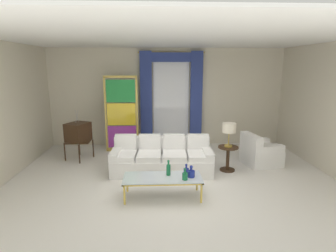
# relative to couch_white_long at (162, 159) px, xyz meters

# --- Properties ---
(ground_plane) EXTENTS (16.00, 16.00, 0.00)m
(ground_plane) POSITION_rel_couch_white_long_xyz_m (0.23, -0.67, -0.31)
(ground_plane) COLOR white
(wall_rear) EXTENTS (8.00, 0.12, 3.00)m
(wall_rear) POSITION_rel_couch_white_long_xyz_m (0.23, 2.39, 1.19)
(wall_rear) COLOR beige
(wall_rear) RESTS_ON ground
(wall_left) EXTENTS (0.12, 7.00, 3.00)m
(wall_left) POSITION_rel_couch_white_long_xyz_m (-3.43, -0.07, 1.19)
(wall_left) COLOR beige
(wall_left) RESTS_ON ground
(wall_right) EXTENTS (0.12, 7.00, 3.00)m
(wall_right) POSITION_rel_couch_white_long_xyz_m (3.89, -0.07, 1.19)
(wall_right) COLOR beige
(wall_right) RESTS_ON ground
(ceiling_slab) EXTENTS (8.00, 7.60, 0.04)m
(ceiling_slab) POSITION_rel_couch_white_long_xyz_m (0.23, 0.13, 2.71)
(ceiling_slab) COLOR white
(curtained_window) EXTENTS (2.00, 0.17, 2.70)m
(curtained_window) POSITION_rel_couch_white_long_xyz_m (0.35, 2.23, 1.44)
(curtained_window) COLOR white
(curtained_window) RESTS_ON ground
(couch_white_long) EXTENTS (2.37, 1.01, 0.86)m
(couch_white_long) POSITION_rel_couch_white_long_xyz_m (0.00, 0.00, 0.00)
(couch_white_long) COLOR white
(couch_white_long) RESTS_ON ground
(coffee_table) EXTENTS (1.48, 0.61, 0.41)m
(coffee_table) POSITION_rel_couch_white_long_xyz_m (-0.02, -1.36, 0.07)
(coffee_table) COLOR silver
(coffee_table) RESTS_ON ground
(bottle_blue_decanter) EXTENTS (0.10, 0.10, 0.21)m
(bottle_blue_decanter) POSITION_rel_couch_white_long_xyz_m (0.44, -1.25, 0.18)
(bottle_blue_decanter) COLOR navy
(bottle_blue_decanter) RESTS_ON coffee_table
(bottle_crystal_tall) EXTENTS (0.10, 0.10, 0.22)m
(bottle_crystal_tall) POSITION_rel_couch_white_long_xyz_m (0.39, -1.51, 0.18)
(bottle_crystal_tall) COLOR #196B3D
(bottle_crystal_tall) RESTS_ON coffee_table
(bottle_amber_squat) EXTENTS (0.14, 0.14, 0.23)m
(bottle_amber_squat) POSITION_rel_couch_white_long_xyz_m (0.52, -1.39, 0.18)
(bottle_amber_squat) COLOR navy
(bottle_amber_squat) RESTS_ON coffee_table
(bottle_ruby_flask) EXTENTS (0.08, 0.08, 0.31)m
(bottle_ruby_flask) POSITION_rel_couch_white_long_xyz_m (0.09, -1.28, 0.23)
(bottle_ruby_flask) COLOR #196B3D
(bottle_ruby_flask) RESTS_ON coffee_table
(vintage_tv) EXTENTS (0.71, 0.75, 1.35)m
(vintage_tv) POSITION_rel_couch_white_long_xyz_m (-2.20, 0.97, 0.42)
(vintage_tv) COLOR #382314
(vintage_tv) RESTS_ON ground
(armchair_white) EXTENTS (0.95, 0.94, 0.80)m
(armchair_white) POSITION_rel_couch_white_long_xyz_m (2.49, 0.34, -0.02)
(armchair_white) COLOR white
(armchair_white) RESTS_ON ground
(stained_glass_divider) EXTENTS (0.95, 0.05, 2.20)m
(stained_glass_divider) POSITION_rel_couch_white_long_xyz_m (-1.12, 1.65, 0.75)
(stained_glass_divider) COLOR gold
(stained_glass_divider) RESTS_ON ground
(peacock_figurine) EXTENTS (0.44, 0.60, 0.50)m
(peacock_figurine) POSITION_rel_couch_white_long_xyz_m (-0.67, 1.30, -0.09)
(peacock_figurine) COLOR beige
(peacock_figurine) RESTS_ON ground
(round_side_table) EXTENTS (0.48, 0.48, 0.59)m
(round_side_table) POSITION_rel_couch_white_long_xyz_m (1.58, -0.05, 0.05)
(round_side_table) COLOR #382314
(round_side_table) RESTS_ON ground
(table_lamp_brass) EXTENTS (0.32, 0.32, 0.57)m
(table_lamp_brass) POSITION_rel_couch_white_long_xyz_m (1.58, -0.05, 0.72)
(table_lamp_brass) COLOR #B29338
(table_lamp_brass) RESTS_ON round_side_table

